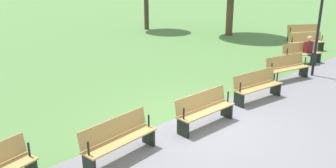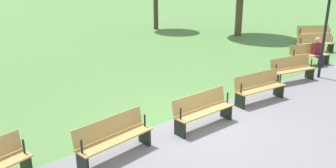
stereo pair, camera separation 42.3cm
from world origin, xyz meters
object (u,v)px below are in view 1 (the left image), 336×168
(bench_0, at_px, (304,32))
(bench_1, at_px, (306,41))
(bench_5, at_px, (204,109))
(bench_2, at_px, (301,53))
(bench_6, at_px, (119,138))
(person_seated, at_px, (310,49))
(bench_4, at_px, (257,85))
(bench_3, at_px, (287,67))

(bench_0, xyz_separation_m, bench_1, (2.25, 1.29, 0.00))
(bench_5, bearing_deg, bench_1, -166.75)
(bench_1, distance_m, bench_5, 10.32)
(bench_2, xyz_separation_m, bench_5, (7.65, 1.34, 0.00))
(bench_5, height_order, bench_6, same)
(bench_6, bearing_deg, bench_0, -173.41)
(bench_1, height_order, person_seated, person_seated)
(bench_4, height_order, bench_6, same)
(person_seated, bearing_deg, bench_2, -25.59)
(bench_2, bearing_deg, bench_6, 26.62)
(bench_1, distance_m, bench_4, 7.77)
(bench_5, bearing_deg, bench_2, -170.06)
(bench_2, distance_m, bench_4, 5.19)
(bench_0, relative_size, person_seated, 1.49)
(bench_2, bearing_deg, bench_4, 33.25)
(bench_2, distance_m, bench_6, 10.32)
(bench_1, height_order, bench_3, same)
(person_seated, bearing_deg, bench_1, -129.69)
(bench_2, relative_size, person_seated, 1.56)
(bench_6, relative_size, person_seated, 1.55)
(bench_4, distance_m, bench_6, 5.19)
(bench_3, bearing_deg, bench_2, -150.10)
(bench_5, xyz_separation_m, person_seated, (-7.88, -1.10, 0.16))
(person_seated, bearing_deg, bench_0, -129.93)
(bench_2, bearing_deg, bench_1, -136.81)
(bench_2, height_order, bench_3, same)
(bench_5, bearing_deg, bench_3, -173.38)
(bench_0, relative_size, bench_4, 0.96)
(bench_5, bearing_deg, bench_4, -176.69)
(bench_2, height_order, bench_4, same)
(bench_2, height_order, bench_5, same)
(bench_1, distance_m, person_seated, 2.50)
(bench_1, height_order, bench_4, same)
(bench_0, relative_size, bench_2, 0.95)
(bench_0, bearing_deg, bench_6, 46.58)
(bench_2, relative_size, bench_6, 1.00)
(bench_2, distance_m, person_seated, 0.37)
(bench_0, bearing_deg, bench_5, 49.89)
(bench_4, xyz_separation_m, person_seated, (-5.29, -0.95, 0.16))
(bench_2, height_order, person_seated, person_seated)
(bench_2, relative_size, bench_3, 1.00)
(bench_0, xyz_separation_m, bench_2, (4.64, 2.32, 0.00))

